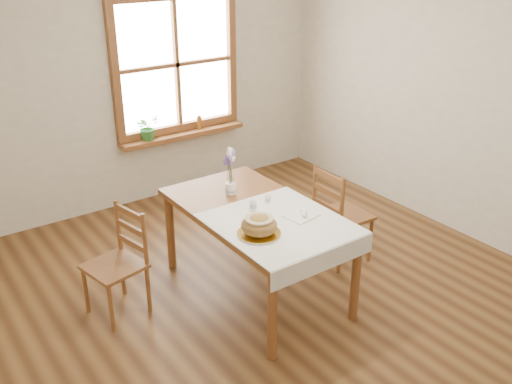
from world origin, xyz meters
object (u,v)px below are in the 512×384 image
chair_left (114,265)px  chair_right (343,214)px  flower_vase (231,189)px  bread_plate (259,234)px  dining_table (256,219)px

chair_left → chair_right: chair_right is taller
chair_left → chair_right: size_ratio=0.94×
chair_right → chair_left: bearing=80.3°
flower_vase → bread_plate: bearing=-107.4°
bread_plate → flower_vase: flower_vase is taller
chair_right → flower_vase: size_ratio=9.32×
dining_table → bread_plate: bearing=-122.4°
bread_plate → flower_vase: size_ratio=3.12×
chair_left → flower_vase: size_ratio=8.77×
chair_right → bread_plate: chair_right is taller
chair_left → chair_right: 2.02m
dining_table → chair_left: bearing=159.7°
dining_table → bread_plate: size_ratio=5.29×
chair_left → bread_plate: bearing=35.7°
dining_table → bread_plate: 0.44m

